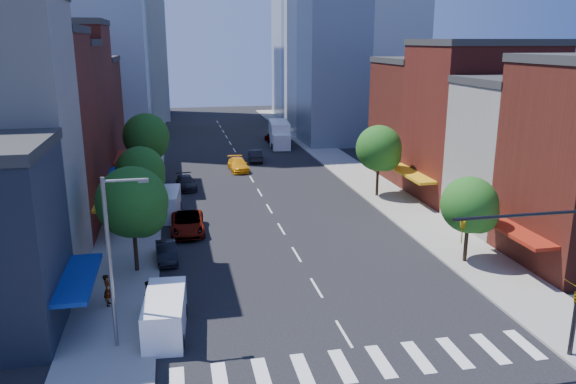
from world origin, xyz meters
name	(u,v)px	position (x,y,z in m)	size (l,w,h in m)	color
ground	(344,334)	(0.00, 0.00, 0.00)	(220.00, 220.00, 0.00)	black
sidewalk_left	(142,176)	(-12.50, 40.00, 0.07)	(5.00, 120.00, 0.15)	gray
sidewalk_right	(345,166)	(12.50, 40.00, 0.07)	(5.00, 120.00, 0.15)	gray
crosswalk	(362,364)	(0.00, -3.00, 0.01)	(19.00, 3.00, 0.01)	silver
bldg_left_2	(11,139)	(-21.00, 20.50, 8.00)	(12.00, 9.00, 16.00)	maroon
bldg_left_3	(36,129)	(-21.00, 29.00, 7.50)	(12.00, 8.00, 15.00)	#531D14
bldg_left_4	(53,108)	(-21.00, 37.50, 8.50)	(12.00, 9.00, 17.00)	maroon
bldg_left_5	(70,115)	(-21.00, 47.00, 6.50)	(12.00, 10.00, 13.00)	#531D14
bldg_right_1	(532,157)	(21.00, 15.00, 6.00)	(12.00, 8.00, 12.00)	beige
bldg_right_2	(478,124)	(21.00, 24.00, 7.50)	(12.00, 10.00, 15.00)	maroon
bldg_right_3	(432,120)	(21.00, 34.00, 6.50)	(12.00, 10.00, 13.00)	#531D14
traffic_signal	(570,282)	(9.94, -4.50, 4.16)	(7.24, 2.24, 8.00)	black
streetlight	(113,253)	(-11.81, 1.00, 5.28)	(2.25, 0.25, 9.00)	slate
tree_left_near	(135,205)	(-11.35, 10.92, 4.87)	(4.80, 4.80, 7.30)	black
tree_left_mid	(142,173)	(-11.35, 21.92, 4.53)	(4.20, 4.20, 6.65)	black
tree_left_far	(148,138)	(-11.35, 35.92, 5.20)	(5.00, 5.00, 7.75)	black
tree_right_near	(472,207)	(11.65, 7.92, 4.19)	(4.00, 4.00, 6.20)	black
tree_right_far	(380,150)	(11.65, 25.92, 4.86)	(4.60, 4.60, 7.20)	black
parked_car_front	(166,312)	(-9.50, 3.11, 0.74)	(1.76, 4.37, 1.49)	#9E9EA3
parked_car_second	(166,252)	(-9.50, 12.71, 0.67)	(1.41, 4.04, 1.33)	black
parked_car_third	(188,223)	(-7.80, 18.69, 0.81)	(2.69, 5.84, 1.62)	#999999
parked_car_rear	(186,183)	(-7.50, 33.15, 0.68)	(1.92, 4.72, 1.37)	black
cargo_van_near	(165,316)	(-9.51, 1.94, 1.09)	(2.44, 5.32, 2.21)	white
cargo_van_far	(166,204)	(-9.51, 23.44, 1.18)	(2.68, 5.75, 2.38)	silver
taxi	(238,165)	(-1.00, 40.67, 0.76)	(2.13, 5.24, 1.52)	#F8A40D
traffic_car_oncoming	(255,155)	(1.88, 45.72, 0.78)	(1.66, 4.76, 1.57)	black
traffic_car_far	(272,137)	(6.59, 59.87, 0.74)	(1.75, 4.34, 1.48)	#999999
box_truck	(279,135)	(7.06, 55.92, 1.73)	(3.60, 9.30, 3.65)	white
pedestrian_near	(108,290)	(-12.87, 5.86, 1.13)	(0.72, 0.47, 1.96)	#999999
pedestrian_far	(148,295)	(-10.50, 4.81, 1.04)	(0.86, 0.67, 1.77)	#999999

